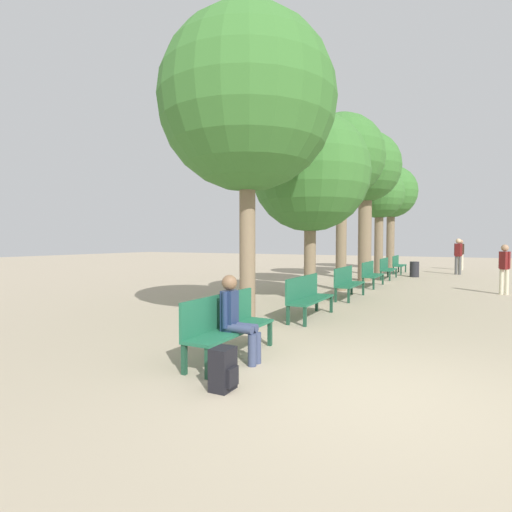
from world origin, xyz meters
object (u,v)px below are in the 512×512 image
Objects in this scene: bench_row_2 at (347,281)px; pedestrian_near at (504,266)px; bench_row_3 at (371,273)px; pedestrian_far at (458,254)px; bench_row_1 at (307,294)px; bench_row_0 at (226,322)px; bench_row_5 at (398,263)px; tree_row_4 at (379,195)px; tree_row_1 at (310,173)px; tree_row_2 at (342,158)px; person_seated at (236,316)px; tree_row_0 at (247,103)px; tree_row_3 at (365,170)px; bench_row_4 at (387,267)px; backpack at (223,369)px; tree_row_5 at (391,193)px; trash_bin at (414,269)px; pedestrian_mid at (461,253)px.

bench_row_2 is 1.17× the size of pedestrian_near.
pedestrian_far is at bearing 69.26° from bench_row_3.
pedestrian_far is at bearing 78.82° from bench_row_1.
bench_row_1 is at bearing -90.00° from bench_row_2.
bench_row_0 is 16.45m from bench_row_5.
tree_row_4 is 7.69m from pedestrian_near.
tree_row_1 is at bearing -90.00° from tree_row_4.
person_seated is (0.89, -8.42, -3.76)m from tree_row_2.
person_seated is (0.23, -3.40, 0.13)m from bench_row_1.
tree_row_0 is 10.02m from tree_row_3.
tree_row_4 is at bearing 93.27° from bench_row_1.
bench_row_4 is at bearing 90.00° from bench_row_1.
bench_row_3 is at bearing -71.45° from tree_row_3.
backpack is at bearing -87.47° from bench_row_4.
bench_row_5 is 3.72m from tree_row_4.
tree_row_5 reaches higher than bench_row_0.
bench_row_4 is 4.31m from tree_row_3.
pedestrian_far is (2.72, 0.60, 0.50)m from bench_row_5.
tree_row_1 is 6.66m from tree_row_3.
tree_row_2 is at bearing -104.49° from trash_bin.
pedestrian_mid is (2.81, 7.52, 0.48)m from bench_row_4.
tree_row_2 is at bearing -105.67° from pedestrian_mid.
pedestrian_near is at bearing -48.07° from tree_row_4.
tree_row_1 is (-0.66, -7.88, 2.94)m from bench_row_4.
bench_row_2 is 7.69m from backpack.
pedestrian_near is at bearing 57.04° from bench_row_1.
pedestrian_far reaches higher than pedestrian_near.
bench_row_3 reaches higher than backpack.
tree_row_2 reaches higher than bench_row_3.
bench_row_3 is 3.29m from bench_row_4.
pedestrian_near reaches higher than bench_row_4.
pedestrian_near reaches higher than backpack.
pedestrian_far is at bearing 12.52° from bench_row_5.
tree_row_0 is at bearing -90.00° from tree_row_4.
tree_row_3 reaches higher than person_seated.
bench_row_4 is at bearing 82.23° from tree_row_2.
tree_row_0 is 8.41× the size of trash_bin.
tree_row_2 is 3.54m from tree_row_3.
bench_row_1 is 4.42m from backpack.
trash_bin is (0.98, 11.37, -0.16)m from bench_row_1.
bench_row_0 is 9.87m from bench_row_3.
bench_row_1 is at bearing -85.57° from tree_row_3.
bench_row_1 is 1.00× the size of bench_row_2.
tree_row_1 is at bearing 97.15° from bench_row_0.
tree_row_5 is (-0.00, 3.40, 0.47)m from tree_row_4.
bench_row_1 is 14.04m from pedestrian_far.
pedestrian_far reaches higher than bench_row_1.
pedestrian_near is (4.09, -0.28, 0.38)m from bench_row_3.
tree_row_0 is 5.11m from backpack.
bench_row_0 is 14.69m from trash_bin.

